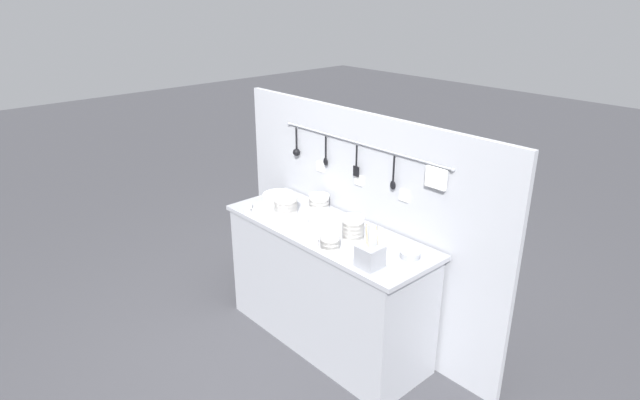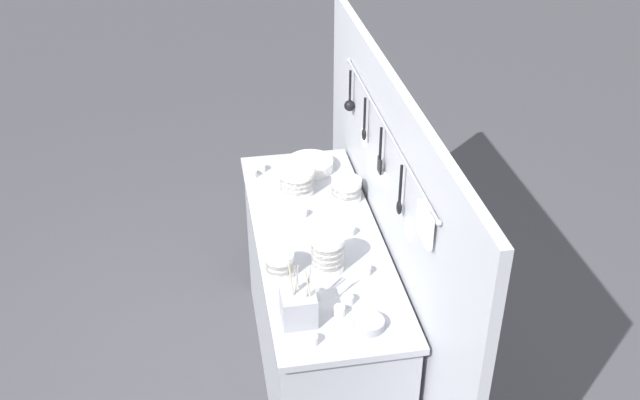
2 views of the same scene
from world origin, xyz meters
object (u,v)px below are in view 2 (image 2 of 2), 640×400
Objects in this scene: bowl_stack_short_front at (328,253)px; plate_stack at (310,165)px; bowl_stack_tall_left at (297,181)px; steel_mixing_bowl at (369,323)px; bowl_stack_nested_right at (280,264)px; cutlery_caddy at (299,307)px; cup_centre at (350,231)px; cup_beside_plates at (273,253)px; cup_by_caddy at (339,311)px; cup_front_left at (365,270)px; cup_back_left at (252,174)px; cup_front_right at (312,340)px; cup_back_right at (314,293)px; cup_edge_far at (302,213)px; bowl_stack_back_corner at (347,189)px; cup_mid_row at (261,168)px; cup_edge_near at (348,300)px.

bowl_stack_short_front reaches higher than plate_stack.
bowl_stack_tall_left is at bearing -25.55° from plate_stack.
bowl_stack_nested_right is at bearing -143.11° from steel_mixing_bowl.
cutlery_caddy reaches higher than cup_centre.
cup_centre is at bearing 7.30° from plate_stack.
cup_beside_plates is (-0.51, -0.30, 0.00)m from steel_mixing_bowl.
cup_front_left is at bearing 145.77° from cup_by_caddy.
cup_front_right is at bearing 4.40° from cup_back_left.
bowl_stack_short_front is 0.84m from plate_stack.
steel_mixing_bowl is 0.13m from cup_by_caddy.
cutlery_caddy is at bearing -30.57° from cup_centre.
cup_centre is 1.00× the size of cup_back_left.
cup_back_right and cup_edge_far have the same top height.
steel_mixing_bowl is 2.64× the size of cup_back_left.
bowl_stack_back_corner reaches higher than cup_centre.
cutlery_caddy reaches higher than steel_mixing_bowl.
cup_centre is 0.72m from cup_mid_row.
bowl_stack_nested_right reaches higher than cup_front_left.
cup_centre is (-0.23, 0.34, -0.03)m from bowl_stack_nested_right.
bowl_stack_short_front is 3.51× the size of cup_front_left.
cup_back_left is (-1.11, -0.07, -0.05)m from cutlery_caddy.
steel_mixing_bowl is at bearing 12.41° from bowl_stack_short_front.
bowl_stack_back_corner is 3.13× the size of cup_mid_row.
cutlery_caddy reaches higher than bowl_stack_back_corner.
bowl_stack_short_front reaches higher than cup_centre.
bowl_stack_back_corner is 0.78m from cup_edge_near.
cup_beside_plates is 0.56m from cup_front_right.
bowl_stack_short_front reaches higher than cup_mid_row.
cutlery_caddy is 6.01× the size of cup_back_left.
cup_back_left is at bearing -165.37° from cup_edge_near.
bowl_stack_back_corner is 3.13× the size of cup_edge_near.
cup_beside_plates is 0.37m from cup_centre.
bowl_stack_short_front is at bearing 61.81° from cup_beside_plates.
bowl_stack_back_corner is 0.58m from cup_beside_plates.
cup_edge_near is (0.46, -0.11, 0.00)m from cup_centre.
plate_stack is (-0.31, -0.13, -0.02)m from bowl_stack_back_corner.
cup_front_right is at bearing 11.00° from cutlery_caddy.
bowl_stack_short_front reaches higher than bowl_stack_nested_right.
bowl_stack_nested_right is at bearing -0.82° from cup_mid_row.
cup_back_right is at bearing 33.07° from bowl_stack_nested_right.
bowl_stack_tall_left is at bearing 171.82° from cutlery_caddy.
plate_stack is 5.16× the size of cup_edge_far.
cup_centre is 0.46m from cup_back_right.
bowl_stack_back_corner is at bearing 48.62° from cup_mid_row.
cup_back_right is at bearing -3.84° from bowl_stack_tall_left.
cup_edge_near is (-0.15, -0.05, 0.00)m from steel_mixing_bowl.
steel_mixing_bowl is (0.39, 0.09, -0.06)m from bowl_stack_short_front.
cup_by_caddy is (-0.00, 0.16, -0.05)m from cutlery_caddy.
cup_beside_plates is at bearing -73.37° from cup_centre.
cup_back_left is (0.05, -0.05, 0.00)m from cup_mid_row.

